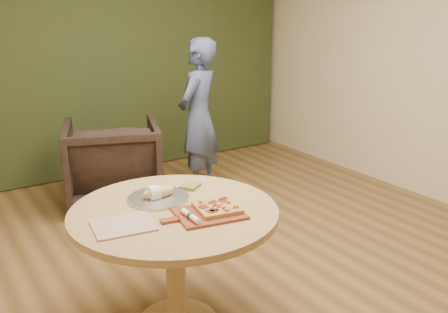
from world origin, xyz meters
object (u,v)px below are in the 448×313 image
(pizza_paddle, at_px, (208,214))
(bread_roll, at_px, (157,192))
(pedestal_table, at_px, (175,232))
(flatbread_pizza, at_px, (217,208))
(serving_tray, at_px, (159,198))
(person_standing, at_px, (199,117))
(armchair, at_px, (113,158))
(cutlery_roll, at_px, (191,216))

(pizza_paddle, distance_m, bread_roll, 0.38)
(pedestal_table, bearing_deg, bread_roll, 95.13)
(flatbread_pizza, height_order, serving_tray, flatbread_pizza)
(bread_roll, relative_size, person_standing, 0.13)
(bread_roll, height_order, person_standing, person_standing)
(armchair, height_order, person_standing, person_standing)
(serving_tray, distance_m, bread_roll, 0.04)
(bread_roll, bearing_deg, pedestal_table, -84.87)
(pedestal_table, distance_m, bread_roll, 0.26)
(serving_tray, height_order, person_standing, person_standing)
(pizza_paddle, bearing_deg, flatbread_pizza, 14.96)
(pizza_paddle, relative_size, bread_roll, 2.41)
(bread_roll, distance_m, person_standing, 2.10)
(cutlery_roll, bearing_deg, pizza_paddle, 9.97)
(flatbread_pizza, xyz_separation_m, serving_tray, (-0.18, 0.34, -0.02))
(flatbread_pizza, height_order, bread_roll, bread_roll)
(pedestal_table, bearing_deg, person_standing, 56.32)
(pedestal_table, height_order, bread_roll, bread_roll)
(pizza_paddle, distance_m, serving_tray, 0.37)
(flatbread_pizza, bearing_deg, cutlery_roll, -172.50)
(pizza_paddle, distance_m, armchair, 2.27)
(pedestal_table, xyz_separation_m, pizza_paddle, (0.11, -0.17, 0.15))
(cutlery_roll, xyz_separation_m, bread_roll, (-0.01, 0.37, 0.01))
(armchair, relative_size, person_standing, 0.57)
(pedestal_table, distance_m, cutlery_roll, 0.26)
(cutlery_roll, height_order, person_standing, person_standing)
(serving_tray, relative_size, person_standing, 0.23)
(pedestal_table, height_order, serving_tray, serving_tray)
(bread_roll, xyz_separation_m, armchair, (0.43, 1.87, -0.36))
(cutlery_roll, relative_size, person_standing, 0.13)
(pizza_paddle, height_order, bread_roll, bread_roll)
(flatbread_pizza, xyz_separation_m, armchair, (0.23, 2.22, -0.34))
(armchair, bearing_deg, pizza_paddle, 101.76)
(pedestal_table, bearing_deg, serving_tray, 92.29)
(flatbread_pizza, height_order, cutlery_roll, flatbread_pizza)
(pedestal_table, relative_size, bread_roll, 5.97)
(pizza_paddle, distance_m, person_standing, 2.32)
(bread_roll, xyz_separation_m, person_standing, (1.25, 1.68, -0.03))
(pizza_paddle, bearing_deg, serving_tray, 118.51)
(cutlery_roll, xyz_separation_m, armchair, (0.41, 2.24, -0.34))
(flatbread_pizza, bearing_deg, pedestal_table, 136.67)
(armchair, bearing_deg, person_standing, -173.94)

